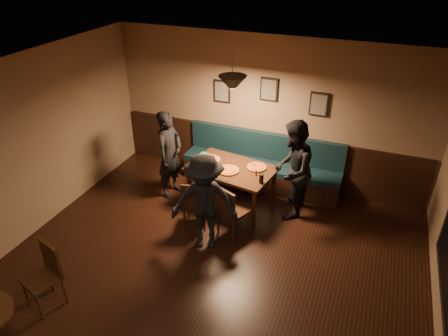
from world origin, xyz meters
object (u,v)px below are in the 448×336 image
(diner_left, at_px, (170,155))
(diner_right, at_px, (292,170))
(chair_near_left, at_px, (196,202))
(booth_bench, at_px, (261,163))
(cafe_chair_far, at_px, (41,279))
(chair_near_right, at_px, (233,210))
(diner_front, at_px, (205,203))
(soda_glass, at_px, (261,179))
(dining_table, at_px, (231,187))
(tabasco_bottle, at_px, (256,173))

(diner_left, xyz_separation_m, diner_right, (2.18, 0.19, 0.05))
(chair_near_left, bearing_deg, booth_bench, 54.01)
(chair_near_left, bearing_deg, cafe_chair_far, -129.50)
(chair_near_right, bearing_deg, diner_front, -101.25)
(diner_front, height_order, soda_glass, diner_front)
(chair_near_left, relative_size, cafe_chair_far, 0.96)
(chair_near_right, relative_size, diner_right, 0.52)
(booth_bench, height_order, dining_table, booth_bench)
(chair_near_right, bearing_deg, diner_left, 179.53)
(diner_front, bearing_deg, chair_near_left, 114.14)
(booth_bench, distance_m, tabasco_bottle, 0.99)
(booth_bench, bearing_deg, diner_right, -42.91)
(chair_near_right, height_order, diner_left, diner_left)
(diner_front, bearing_deg, tabasco_bottle, 50.57)
(diner_left, relative_size, diner_front, 1.04)
(diner_left, distance_m, tabasco_bottle, 1.64)
(soda_glass, bearing_deg, diner_right, 46.88)
(booth_bench, bearing_deg, diner_front, -97.80)
(booth_bench, xyz_separation_m, dining_table, (-0.28, -0.82, -0.11))
(chair_near_left, height_order, cafe_chair_far, cafe_chair_far)
(dining_table, xyz_separation_m, diner_right, (1.01, 0.14, 0.48))
(diner_right, distance_m, diner_front, 1.64)
(dining_table, height_order, diner_front, diner_front)
(soda_glass, bearing_deg, chair_near_right, -123.75)
(diner_front, xyz_separation_m, tabasco_bottle, (0.46, 1.06, 0.04))
(diner_left, bearing_deg, tabasco_bottle, -85.24)
(booth_bench, relative_size, diner_right, 1.74)
(cafe_chair_far, bearing_deg, soda_glass, -108.93)
(soda_glass, distance_m, tabasco_bottle, 0.24)
(soda_glass, height_order, tabasco_bottle, soda_glass)
(chair_near_left, distance_m, soda_glass, 1.14)
(chair_near_right, relative_size, tabasco_bottle, 8.45)
(booth_bench, distance_m, diner_front, 2.02)
(dining_table, distance_m, diner_front, 1.22)
(chair_near_right, xyz_separation_m, diner_left, (-1.48, 0.68, 0.37))
(chair_near_left, height_order, diner_right, diner_right)
(chair_near_left, distance_m, cafe_chair_far, 2.53)
(diner_front, bearing_deg, cafe_chair_far, -143.91)
(tabasco_bottle, relative_size, cafe_chair_far, 0.12)
(tabasco_bottle, bearing_deg, chair_near_right, -103.52)
(chair_near_right, height_order, cafe_chair_far, cafe_chair_far)
(tabasco_bottle, bearing_deg, dining_table, 169.02)
(diner_left, height_order, diner_right, diner_right)
(booth_bench, height_order, chair_near_left, booth_bench)
(diner_right, bearing_deg, tabasco_bottle, -68.69)
(diner_left, bearing_deg, dining_table, -81.36)
(dining_table, bearing_deg, diner_right, 16.89)
(booth_bench, height_order, chair_near_right, booth_bench)
(diner_front, relative_size, soda_glass, 10.05)
(dining_table, bearing_deg, chair_near_left, -106.11)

